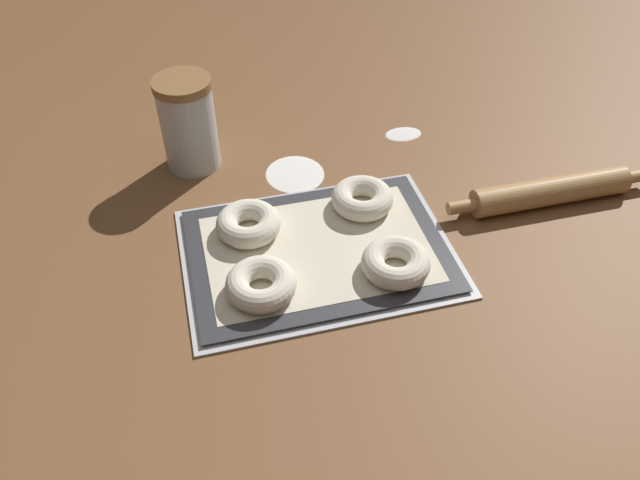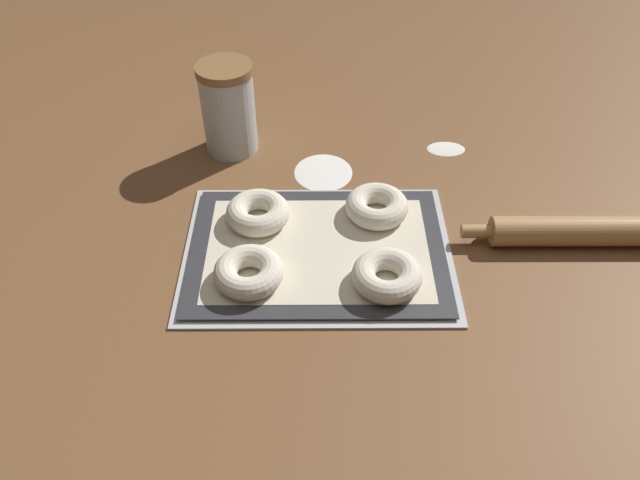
# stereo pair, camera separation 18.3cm
# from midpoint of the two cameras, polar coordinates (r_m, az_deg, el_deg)

# --- Properties ---
(ground_plane) EXTENTS (2.80, 2.80, 0.00)m
(ground_plane) POSITION_cam_midpoint_polar(r_m,az_deg,el_deg) (1.02, -5.06, -2.30)
(ground_plane) COLOR brown
(baking_tray) EXTENTS (0.44, 0.32, 0.01)m
(baking_tray) POSITION_cam_midpoint_polar(r_m,az_deg,el_deg) (1.03, -5.04, -1.46)
(baking_tray) COLOR silver
(baking_tray) RESTS_ON ground_plane
(baking_mat) EXTENTS (0.42, 0.30, 0.00)m
(baking_mat) POSITION_cam_midpoint_polar(r_m,az_deg,el_deg) (1.03, -5.05, -1.25)
(baking_mat) COLOR #333338
(baking_mat) RESTS_ON baking_tray
(bagel_front_left) EXTENTS (0.11, 0.11, 0.04)m
(bagel_front_left) POSITION_cam_midpoint_polar(r_m,az_deg,el_deg) (0.96, -10.87, -4.46)
(bagel_front_left) COLOR silver
(bagel_front_left) RESTS_ON baking_mat
(bagel_front_right) EXTENTS (0.11, 0.11, 0.04)m
(bagel_front_right) POSITION_cam_midpoint_polar(r_m,az_deg,el_deg) (0.97, 1.70, -2.54)
(bagel_front_right) COLOR silver
(bagel_front_right) RESTS_ON baking_mat
(bagel_back_left) EXTENTS (0.11, 0.11, 0.04)m
(bagel_back_left) POSITION_cam_midpoint_polar(r_m,az_deg,el_deg) (1.06, -11.48, 1.08)
(bagel_back_left) COLOR silver
(bagel_back_left) RESTS_ON baking_mat
(bagel_back_right) EXTENTS (0.11, 0.11, 0.04)m
(bagel_back_right) POSITION_cam_midpoint_polar(r_m,az_deg,el_deg) (1.09, -0.85, 3.47)
(bagel_back_right) COLOR silver
(bagel_back_right) RESTS_ON baking_mat
(flour_canister) EXTENTS (0.11, 0.11, 0.18)m
(flour_canister) POSITION_cam_midpoint_polar(r_m,az_deg,el_deg) (1.22, -16.28, 9.91)
(flour_canister) COLOR silver
(flour_canister) RESTS_ON ground_plane
(rolling_pin) EXTENTS (0.39, 0.05, 0.05)m
(rolling_pin) POSITION_cam_midpoint_polar(r_m,az_deg,el_deg) (1.16, 16.25, 3.95)
(rolling_pin) COLOR #AD7F4C
(rolling_pin) RESTS_ON ground_plane
(flour_patch_near) EXTENTS (0.11, 0.12, 0.00)m
(flour_patch_near) POSITION_cam_midpoint_polar(r_m,az_deg,el_deg) (1.20, -6.67, 5.74)
(flour_patch_near) COLOR white
(flour_patch_near) RESTS_ON ground_plane
(flour_patch_far) EXTENTS (0.08, 0.05, 0.00)m
(flour_patch_far) POSITION_cam_midpoint_polar(r_m,az_deg,el_deg) (1.30, 3.67, 9.41)
(flour_patch_far) COLOR white
(flour_patch_far) RESTS_ON ground_plane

